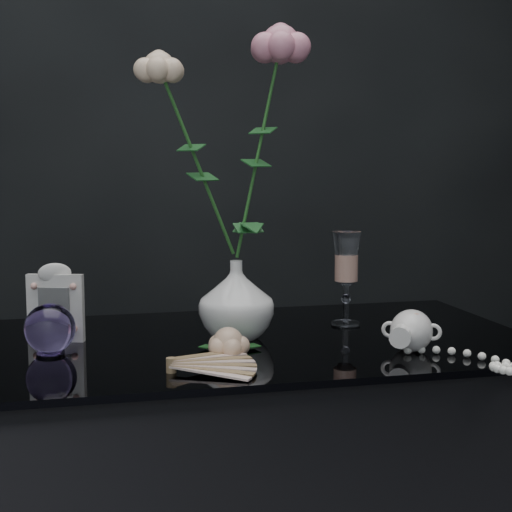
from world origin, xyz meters
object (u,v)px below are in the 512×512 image
object	(u,v)px
vase	(236,300)
picture_frame	(56,302)
pearl_jar	(411,329)
wine_glass	(346,278)
paperweight	(50,328)
loose_rose	(228,343)

from	to	relation	value
vase	picture_frame	distance (m)	0.32
picture_frame	pearl_jar	bearing A→B (deg)	-2.22
wine_glass	picture_frame	bearing A→B (deg)	-178.79
pearl_jar	picture_frame	bearing A→B (deg)	-170.28
vase	pearl_jar	world-z (taller)	vase
wine_glass	picture_frame	size ratio (longest dim) A/B	1.31
wine_glass	paperweight	world-z (taller)	wine_glass
vase	picture_frame	xyz separation A→B (m)	(-0.32, 0.05, -0.00)
picture_frame	loose_rose	xyz separation A→B (m)	(0.28, -0.20, -0.04)
paperweight	vase	bearing A→B (deg)	6.23
paperweight	loose_rose	bearing A→B (deg)	-20.29
picture_frame	paperweight	world-z (taller)	picture_frame
vase	loose_rose	world-z (taller)	vase
vase	pearl_jar	xyz separation A→B (m)	(0.27, -0.16, -0.03)
wine_glass	loose_rose	distance (m)	0.35
wine_glass	loose_rose	bearing A→B (deg)	-143.47
paperweight	loose_rose	xyz separation A→B (m)	(0.28, -0.11, -0.02)
picture_frame	loose_rose	distance (m)	0.34
vase	picture_frame	size ratio (longest dim) A/B	1.01
vase	pearl_jar	distance (m)	0.32
wine_glass	pearl_jar	bearing A→B (deg)	-80.73
loose_rose	vase	bearing A→B (deg)	83.92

